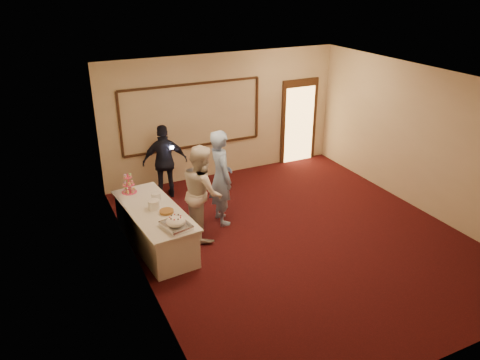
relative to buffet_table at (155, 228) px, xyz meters
name	(u,v)px	position (x,y,z in m)	size (l,w,h in m)	color
floor	(297,236)	(2.56, -0.86, -0.39)	(7.00, 7.00, 0.00)	black
room_walls	(303,137)	(2.56, -0.86, 1.64)	(6.04, 7.04, 3.02)	beige
wall_molding	(193,116)	(1.76, 2.61, 1.21)	(3.45, 0.04, 1.55)	#392311
doorway	(299,122)	(4.71, 2.60, 0.69)	(1.05, 0.07, 2.20)	#392311
buffet_table	(155,228)	(0.00, 0.00, 0.00)	(1.09, 2.35, 0.77)	white
pavlova_tray	(176,223)	(0.16, -0.81, 0.47)	(0.49, 0.58, 0.20)	silver
cupcake_stand	(129,185)	(-0.22, 0.89, 0.54)	(0.29, 0.29, 0.43)	#E84474
plate_stack_a	(154,205)	(0.01, 0.00, 0.47)	(0.21, 0.21, 0.17)	white
plate_stack_b	(156,197)	(0.15, 0.33, 0.46)	(0.18, 0.18, 0.15)	white
tart	(167,212)	(0.17, -0.26, 0.41)	(0.30, 0.30, 0.06)	white
man	(221,177)	(1.49, 0.35, 0.59)	(0.71, 0.47, 1.95)	#87A2CF
woman	(202,192)	(0.95, 0.01, 0.53)	(0.89, 0.70, 1.84)	beige
guest	(165,162)	(0.83, 1.95, 0.46)	(0.99, 0.41, 1.69)	black
camera_flash	(172,148)	(0.94, 1.72, 0.85)	(0.07, 0.04, 0.05)	white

